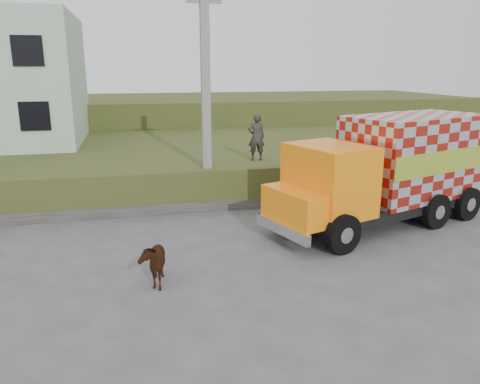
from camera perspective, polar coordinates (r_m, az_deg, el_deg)
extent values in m
plane|color=#474749|center=(13.48, 3.45, -7.12)|extent=(120.00, 120.00, 0.00)
cube|color=#324D19|center=(22.67, -3.65, 3.98)|extent=(40.00, 12.00, 1.50)
cube|color=#324D19|center=(34.34, -7.00, 8.92)|extent=(40.00, 12.00, 3.00)
cube|color=#595651|center=(16.96, -7.07, -1.81)|extent=(16.00, 0.50, 0.40)
cube|color=gray|center=(16.80, -4.18, 11.31)|extent=(0.30, 0.30, 8.00)
cube|color=gray|center=(16.90, -4.40, 22.20)|extent=(1.20, 0.12, 0.12)
cube|color=black|center=(16.25, 17.16, -1.38)|extent=(7.43, 4.43, 0.36)
cube|color=orange|center=(14.22, 10.82, 1.51)|extent=(2.54, 2.86, 2.08)
cube|color=orange|center=(13.62, 6.96, -1.64)|extent=(1.68, 2.40, 0.94)
cube|color=silver|center=(16.86, 20.38, 4.20)|extent=(5.33, 3.90, 2.70)
cube|color=yellow|center=(16.13, 23.89, 3.40)|extent=(4.54, 1.57, 0.73)
cube|color=yellow|center=(17.65, 17.16, 4.92)|extent=(4.54, 1.57, 0.73)
cube|color=silver|center=(13.51, 5.14, -4.51)|extent=(0.91, 2.32, 0.31)
cylinder|color=black|center=(13.40, 12.34, -4.99)|extent=(1.20, 0.71, 1.14)
cylinder|color=black|center=(15.10, 6.08, -2.42)|extent=(1.20, 0.71, 1.14)
cylinder|color=black|center=(16.37, 22.67, -2.15)|extent=(1.20, 0.71, 1.14)
cylinder|color=black|center=(17.79, 16.49, -0.28)|extent=(1.20, 0.71, 1.14)
cylinder|color=black|center=(17.71, 25.85, -1.25)|extent=(1.20, 0.71, 1.14)
cylinder|color=black|center=(19.03, 19.86, 0.42)|extent=(1.20, 0.71, 1.14)
imported|color=black|center=(11.51, -10.62, -8.29)|extent=(0.70, 1.38, 1.14)
imported|color=#2A2926|center=(18.42, 2.01, 6.71)|extent=(0.69, 0.47, 1.83)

